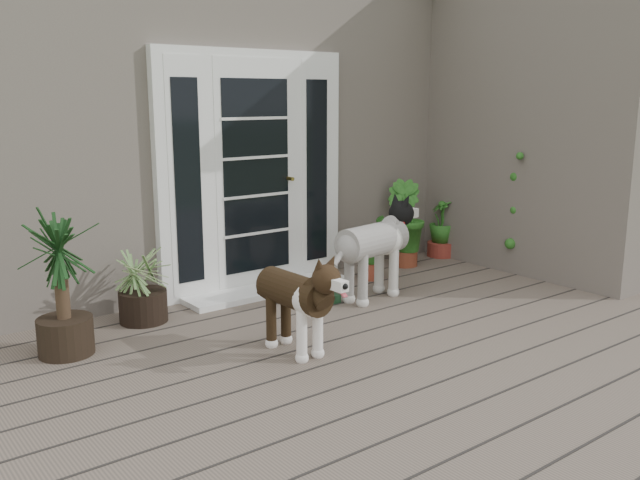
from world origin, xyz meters
TOP-DOWN VIEW (x-y plane):
  - deck at (0.00, 0.40)m, footprint 6.20×4.60m
  - house_main at (0.00, 4.65)m, footprint 7.40×4.00m
  - house_wing at (2.90, 1.50)m, footprint 1.60×2.40m
  - door_unit at (-0.20, 2.60)m, footprint 1.90×0.14m
  - door_step at (-0.20, 2.40)m, footprint 1.60×0.40m
  - brindle_dog at (-0.87, 1.04)m, footprint 0.36×0.79m
  - white_dog at (0.41, 1.66)m, footprint 0.97×0.53m
  - spider_plant at (-1.43, 2.31)m, footprint 0.82×0.82m
  - yucca at (-2.14, 1.98)m, footprint 0.90×0.90m
  - herb_a at (0.85, 2.18)m, footprint 0.54×0.54m
  - herb_b at (1.48, 2.34)m, footprint 0.53×0.53m
  - herb_c at (2.10, 2.40)m, footprint 0.45×0.45m
  - sapling at (2.24, 1.42)m, footprint 0.52×0.52m
  - clog_left at (0.06, 1.87)m, footprint 0.17×0.33m
  - clog_right at (-0.06, 2.36)m, footprint 0.17×0.28m

SIDE VIEW (x-z plane):
  - deck at x=0.00m, z-range 0.00..0.12m
  - door_step at x=-0.20m, z-range 0.12..0.17m
  - clog_right at x=-0.06m, z-range 0.12..0.20m
  - clog_left at x=0.06m, z-range 0.12..0.22m
  - herb_a at x=0.85m, z-range 0.12..0.63m
  - herb_c at x=2.10m, z-range 0.12..0.64m
  - brindle_dog at x=-0.87m, z-range 0.12..0.76m
  - spider_plant at x=-1.43m, z-range 0.12..0.79m
  - herb_b at x=1.48m, z-range 0.12..0.79m
  - white_dog at x=0.41m, z-range 0.12..0.89m
  - yucca at x=-2.14m, z-range 0.12..1.15m
  - sapling at x=2.24m, z-range 0.12..1.58m
  - door_unit at x=-0.20m, z-range 0.12..2.27m
  - house_main at x=0.00m, z-range 0.00..3.10m
  - house_wing at x=2.90m, z-range 0.00..3.10m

